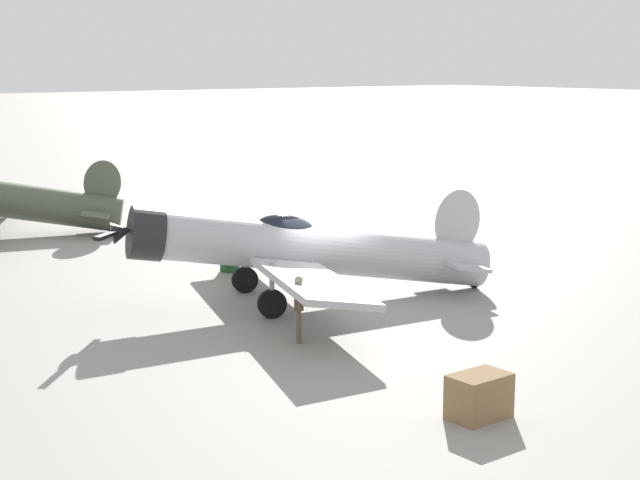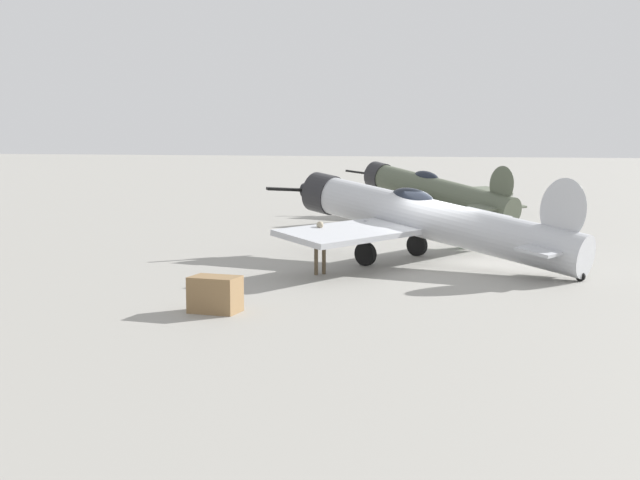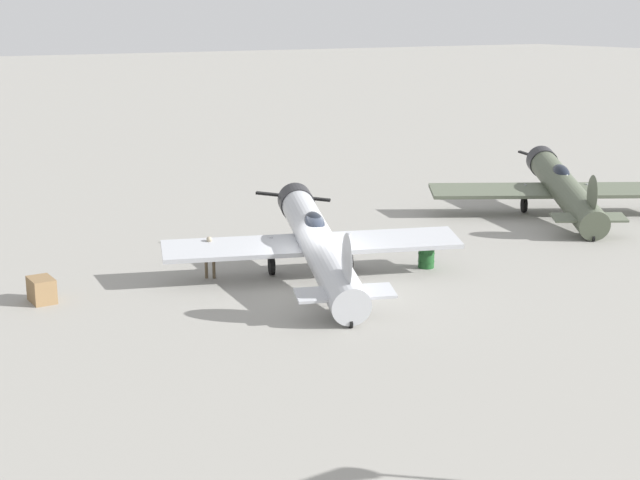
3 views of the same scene
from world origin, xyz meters
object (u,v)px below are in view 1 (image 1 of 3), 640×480
(ground_crew_mechanic, at_px, (299,302))
(fuel_drum, at_px, (230,259))
(equipment_crate, at_px, (479,396))
(airplane_foreground, at_px, (302,249))

(ground_crew_mechanic, relative_size, fuel_drum, 1.97)
(equipment_crate, distance_m, fuel_drum, 15.17)
(airplane_foreground, bearing_deg, equipment_crate, 92.87)
(airplane_foreground, bearing_deg, ground_crew_mechanic, 71.94)
(ground_crew_mechanic, relative_size, equipment_crate, 1.39)
(airplane_foreground, relative_size, equipment_crate, 9.85)
(fuel_drum, bearing_deg, airplane_foreground, -95.86)
(equipment_crate, height_order, fuel_drum, equipment_crate)
(airplane_foreground, height_order, equipment_crate, airplane_foreground)
(fuel_drum, bearing_deg, ground_crew_mechanic, -110.19)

